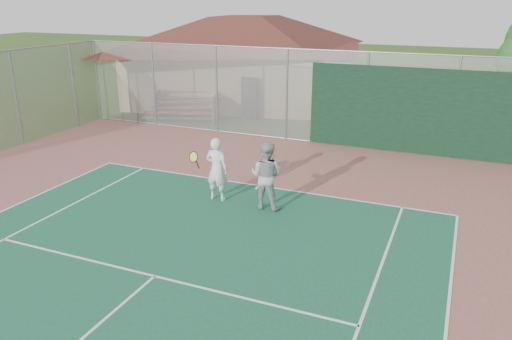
# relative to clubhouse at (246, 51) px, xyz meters

# --- Properties ---
(back_fence) EXTENTS (20.08, 0.11, 3.53)m
(back_fence) POSITION_rel_clubhouse_xyz_m (7.61, -6.27, -0.98)
(back_fence) COLOR gray
(back_fence) RESTS_ON ground
(side_fence_left) EXTENTS (0.08, 9.00, 3.50)m
(side_fence_left) POSITION_rel_clubhouse_xyz_m (-4.50, -10.75, -0.90)
(side_fence_left) COLOR gray
(side_fence_left) RESTS_ON ground
(clubhouse) EXTENTS (13.50, 10.40, 5.22)m
(clubhouse) POSITION_rel_clubhouse_xyz_m (0.00, 0.00, 0.00)
(clubhouse) COLOR tan
(clubhouse) RESTS_ON ground
(bleachers) EXTENTS (3.73, 2.83, 1.18)m
(bleachers) POSITION_rel_clubhouse_xyz_m (-1.00, -4.56, -2.02)
(bleachers) COLOR #B53F29
(bleachers) RESTS_ON ground
(player_white_front) EXTENTS (1.04, 0.66, 1.76)m
(player_white_front) POSITION_rel_clubhouse_xyz_m (4.82, -12.76, -1.76)
(player_white_front) COLOR silver
(player_white_front) RESTS_ON ground
(player_grey_back) EXTENTS (0.89, 0.70, 1.80)m
(player_grey_back) POSITION_rel_clubhouse_xyz_m (6.27, -12.77, -1.75)
(player_grey_back) COLOR #9FA1A4
(player_grey_back) RESTS_ON ground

